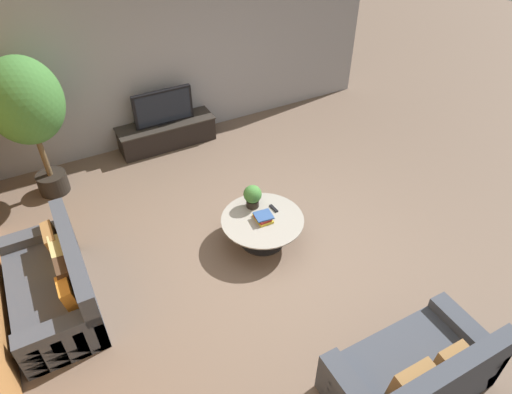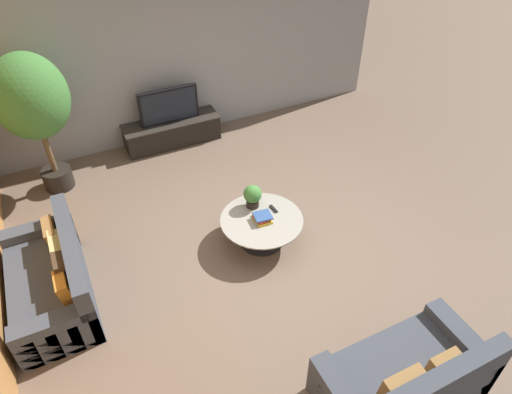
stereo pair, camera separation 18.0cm
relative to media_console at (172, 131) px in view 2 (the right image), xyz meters
The scene contains 11 objects.
ground_plane 2.97m from the media_console, 82.46° to the right, with size 24.00×24.00×0.00m, color brown.
back_wall_stone 1.37m from the media_console, 39.44° to the left, with size 7.40×0.12×3.00m, color #939399.
media_console is the anchor object (origin of this frame).
television 0.50m from the media_console, 90.00° to the right, with size 1.00×0.13×0.59m.
coffee_table 2.88m from the media_console, 84.02° to the right, with size 1.08×1.08×0.39m.
couch_by_wall 3.49m from the media_console, 130.55° to the right, with size 0.84×1.71×0.84m.
couch_near_entry 5.40m from the media_console, 84.07° to the right, with size 1.59×0.84×0.84m.
potted_palm_tall 2.35m from the media_console, 167.79° to the right, with size 1.01×1.01×2.12m.
potted_plant_tabletop 2.61m from the media_console, 83.17° to the right, with size 0.24×0.24×0.33m.
book_stack 2.90m from the media_console, 84.14° to the right, with size 0.24×0.26×0.09m.
remote_black 2.81m from the media_console, 79.20° to the right, with size 0.04×0.16×0.02m, color black.
Camera 2 is at (-2.08, -3.82, 4.34)m, focal length 32.00 mm.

